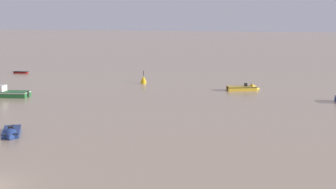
% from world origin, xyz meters
% --- Properties ---
extents(motorboat_moored_0, '(5.30, 3.90, 1.74)m').
position_xyz_m(motorboat_moored_0, '(7.15, 46.74, 0.24)').
color(motorboat_moored_0, gold).
rests_on(motorboat_moored_0, ground).
extents(rowboat_moored_0, '(3.52, 1.65, 0.53)m').
position_xyz_m(rowboat_moored_0, '(-39.28, 52.53, 0.15)').
color(rowboat_moored_0, red).
rests_on(rowboat_moored_0, ground).
extents(motorboat_moored_1, '(6.68, 3.80, 2.41)m').
position_xyz_m(motorboat_moored_1, '(-22.92, 28.55, 0.36)').
color(motorboat_moored_1, '#23602D').
rests_on(motorboat_moored_1, ground).
extents(motorboat_moored_5, '(3.61, 4.24, 1.44)m').
position_xyz_m(motorboat_moored_5, '(-6.94, 11.34, 0.20)').
color(motorboat_moored_5, navy).
rests_on(motorboat_moored_5, ground).
extents(channel_buoy, '(0.90, 0.90, 2.30)m').
position_xyz_m(channel_buoy, '(-10.55, 48.25, 0.46)').
color(channel_buoy, gold).
rests_on(channel_buoy, ground).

